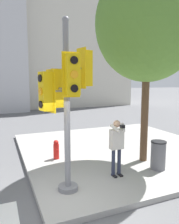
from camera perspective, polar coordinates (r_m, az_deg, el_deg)
name	(u,v)px	position (r m, az deg, el deg)	size (l,w,h in m)	color
ground_plane	(64,213)	(5.52, -6.78, -24.77)	(160.00, 160.00, 0.00)	#5B5B5E
sidewalk_corner	(119,149)	(9.73, 7.59, -9.46)	(8.00, 8.00, 0.15)	#9E9B96
traffic_signal_pole	(66,94)	(5.44, -6.17, 4.64)	(1.42, 1.42, 4.37)	slate
person_photographer	(117,143)	(6.60, 7.15, -7.95)	(0.50, 0.53, 1.70)	black
street_tree	(148,24)	(8.07, 15.01, 21.37)	(3.53, 3.53, 6.69)	brown
fire_hydrant	(56,150)	(8.23, -8.68, -9.66)	(0.21, 0.27, 0.71)	red
trash_bin	(158,155)	(7.53, 17.49, -10.70)	(0.50, 0.50, 0.93)	#5B5B60
building_right	(69,16)	(30.98, -5.40, 23.67)	(13.01, 10.38, 22.69)	beige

